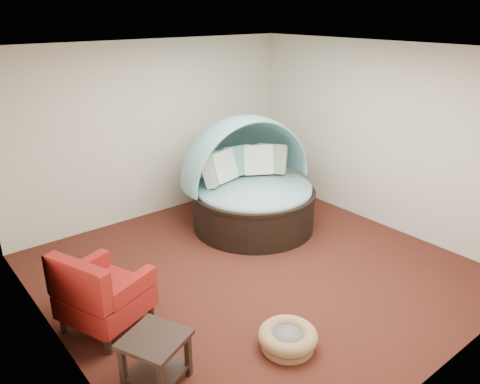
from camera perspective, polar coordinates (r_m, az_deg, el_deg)
floor at (r=6.28m, az=1.84°, el=-9.44°), size 5.00×5.00×0.00m
wall_back at (r=7.67m, az=-10.40°, el=7.39°), size 5.00×0.00×5.00m
wall_front at (r=4.28m, az=24.60°, el=-5.94°), size 5.00×0.00×5.00m
wall_left at (r=4.57m, az=-22.49°, el=-3.84°), size 0.00×5.00×5.00m
wall_right at (r=7.50m, az=16.71°, el=6.51°), size 0.00×5.00×5.00m
ceiling at (r=5.40m, az=2.21°, el=16.95°), size 5.00×5.00×0.00m
canopy_daybed at (r=7.21m, az=1.23°, el=1.90°), size 2.22×2.16×1.74m
pet_basket at (r=4.99m, az=5.84°, el=-17.28°), size 0.81×0.81×0.21m
red_armchair at (r=5.22m, az=-16.62°, el=-11.83°), size 1.04×1.04×0.95m
side_table at (r=4.53m, az=-10.25°, el=-18.79°), size 0.69×0.69×0.50m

